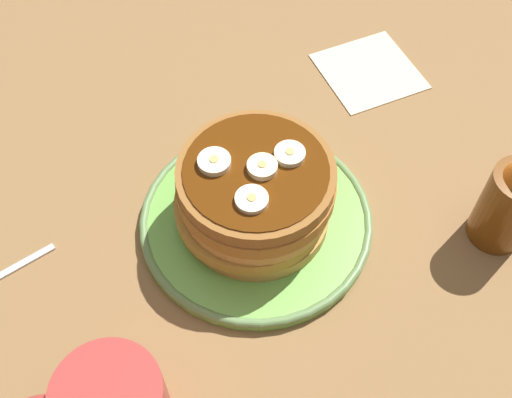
{
  "coord_description": "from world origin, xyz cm",
  "views": [
    {
      "loc": [
        1.42,
        34.51,
        54.66
      ],
      "look_at": [
        0.0,
        0.0,
        4.61
      ],
      "focal_mm": 44.38,
      "sensor_mm": 36.0,
      "label": 1
    }
  ],
  "objects_px": {
    "pancake_stack": "(256,195)",
    "banana_slice_0": "(262,171)",
    "banana_slice_3": "(252,200)",
    "plate": "(256,220)",
    "syrup_bottle": "(511,201)",
    "banana_slice_1": "(214,162)",
    "banana_slice_2": "(290,154)",
    "napkin": "(369,71)"
  },
  "relations": [
    {
      "from": "banana_slice_1",
      "to": "banana_slice_2",
      "type": "distance_m",
      "value": 0.07
    },
    {
      "from": "banana_slice_0",
      "to": "pancake_stack",
      "type": "bearing_deg",
      "value": -33.94
    },
    {
      "from": "banana_slice_1",
      "to": "syrup_bottle",
      "type": "height_order",
      "value": "syrup_bottle"
    },
    {
      "from": "plate",
      "to": "banana_slice_2",
      "type": "bearing_deg",
      "value": -155.99
    },
    {
      "from": "pancake_stack",
      "to": "syrup_bottle",
      "type": "xyz_separation_m",
      "value": [
        -0.24,
        0.02,
        0.0
      ]
    },
    {
      "from": "banana_slice_1",
      "to": "syrup_bottle",
      "type": "relative_size",
      "value": 0.25
    },
    {
      "from": "plate",
      "to": "pancake_stack",
      "type": "xyz_separation_m",
      "value": [
        -0.0,
        0.0,
        0.05
      ]
    },
    {
      "from": "banana_slice_1",
      "to": "syrup_bottle",
      "type": "distance_m",
      "value": 0.28
    },
    {
      "from": "banana_slice_0",
      "to": "syrup_bottle",
      "type": "relative_size",
      "value": 0.22
    },
    {
      "from": "banana_slice_1",
      "to": "pancake_stack",
      "type": "bearing_deg",
      "value": 168.06
    },
    {
      "from": "banana_slice_3",
      "to": "banana_slice_2",
      "type": "bearing_deg",
      "value": -126.92
    },
    {
      "from": "banana_slice_1",
      "to": "banana_slice_3",
      "type": "bearing_deg",
      "value": 127.38
    },
    {
      "from": "banana_slice_0",
      "to": "napkin",
      "type": "height_order",
      "value": "banana_slice_0"
    },
    {
      "from": "pancake_stack",
      "to": "banana_slice_0",
      "type": "xyz_separation_m",
      "value": [
        -0.01,
        0.0,
        0.04
      ]
    },
    {
      "from": "banana_slice_0",
      "to": "banana_slice_3",
      "type": "xyz_separation_m",
      "value": [
        0.01,
        0.03,
        -0.0
      ]
    },
    {
      "from": "plate",
      "to": "banana_slice_0",
      "type": "height_order",
      "value": "banana_slice_0"
    },
    {
      "from": "syrup_bottle",
      "to": "pancake_stack",
      "type": "bearing_deg",
      "value": -4.43
    },
    {
      "from": "plate",
      "to": "syrup_bottle",
      "type": "height_order",
      "value": "syrup_bottle"
    },
    {
      "from": "banana_slice_0",
      "to": "napkin",
      "type": "xyz_separation_m",
      "value": [
        -0.14,
        -0.22,
        -0.09
      ]
    },
    {
      "from": "banana_slice_1",
      "to": "plate",
      "type": "bearing_deg",
      "value": 168.49
    },
    {
      "from": "plate",
      "to": "banana_slice_0",
      "type": "distance_m",
      "value": 0.09
    },
    {
      "from": "banana_slice_2",
      "to": "banana_slice_1",
      "type": "bearing_deg",
      "value": 5.26
    },
    {
      "from": "pancake_stack",
      "to": "banana_slice_3",
      "type": "height_order",
      "value": "banana_slice_3"
    },
    {
      "from": "syrup_bottle",
      "to": "plate",
      "type": "bearing_deg",
      "value": -4.51
    },
    {
      "from": "pancake_stack",
      "to": "banana_slice_3",
      "type": "bearing_deg",
      "value": 80.92
    },
    {
      "from": "plate",
      "to": "banana_slice_0",
      "type": "bearing_deg",
      "value": 144.96
    },
    {
      "from": "banana_slice_0",
      "to": "banana_slice_1",
      "type": "xyz_separation_m",
      "value": [
        0.04,
        -0.01,
        -0.0
      ]
    },
    {
      "from": "banana_slice_1",
      "to": "banana_slice_3",
      "type": "height_order",
      "value": "banana_slice_1"
    },
    {
      "from": "syrup_bottle",
      "to": "banana_slice_1",
      "type": "bearing_deg",
      "value": -5.47
    },
    {
      "from": "plate",
      "to": "napkin",
      "type": "xyz_separation_m",
      "value": [
        -0.15,
        -0.21,
        -0.01
      ]
    },
    {
      "from": "banana_slice_3",
      "to": "napkin",
      "type": "height_order",
      "value": "banana_slice_3"
    },
    {
      "from": "banana_slice_2",
      "to": "banana_slice_3",
      "type": "xyz_separation_m",
      "value": [
        0.04,
        0.05,
        -0.0
      ]
    },
    {
      "from": "banana_slice_3",
      "to": "plate",
      "type": "bearing_deg",
      "value": -98.5
    },
    {
      "from": "pancake_stack",
      "to": "plate",
      "type": "bearing_deg",
      "value": -50.08
    },
    {
      "from": "syrup_bottle",
      "to": "banana_slice_2",
      "type": "bearing_deg",
      "value": -8.95
    },
    {
      "from": "plate",
      "to": "banana_slice_3",
      "type": "height_order",
      "value": "banana_slice_3"
    },
    {
      "from": "banana_slice_3",
      "to": "syrup_bottle",
      "type": "bearing_deg",
      "value": -176.34
    },
    {
      "from": "napkin",
      "to": "syrup_bottle",
      "type": "xyz_separation_m",
      "value": [
        -0.09,
        0.23,
        0.05
      ]
    },
    {
      "from": "banana_slice_2",
      "to": "banana_slice_0",
      "type": "bearing_deg",
      "value": 34.86
    },
    {
      "from": "banana_slice_2",
      "to": "syrup_bottle",
      "type": "bearing_deg",
      "value": 171.05
    },
    {
      "from": "banana_slice_1",
      "to": "banana_slice_3",
      "type": "xyz_separation_m",
      "value": [
        -0.03,
        0.04,
        -0.0
      ]
    },
    {
      "from": "banana_slice_0",
      "to": "banana_slice_1",
      "type": "height_order",
      "value": "same"
    }
  ]
}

